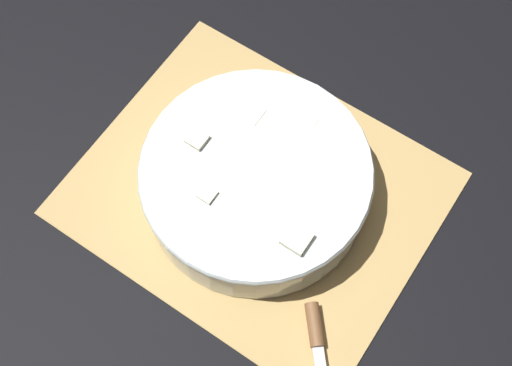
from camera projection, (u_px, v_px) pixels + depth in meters
ground_plane at (256, 194)px, 0.98m from camera, size 6.00×6.00×0.00m
bamboo_mat_center at (256, 193)px, 0.97m from camera, size 0.47×0.38×0.01m
fruit_salad_bowl at (256, 179)px, 0.93m from camera, size 0.30×0.30×0.08m
paring_knife at (315, 331)px, 0.88m from camera, size 0.10×0.12×0.02m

